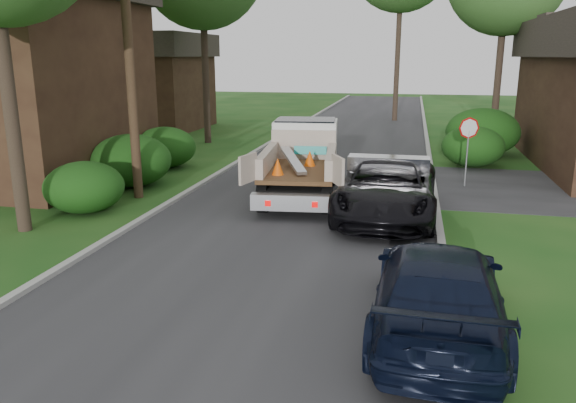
% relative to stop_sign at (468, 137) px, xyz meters
% --- Properties ---
extents(ground, '(120.00, 120.00, 0.00)m').
position_rel_stop_sign_xyz_m(ground, '(-5.20, -9.00, -1.78)').
color(ground, '#154513').
rests_on(ground, ground).
extents(road, '(8.00, 90.00, 0.02)m').
position_rel_stop_sign_xyz_m(road, '(-5.20, 1.00, -1.77)').
color(road, '#28282B').
rests_on(road, ground).
extents(curb_left, '(0.20, 90.00, 0.12)m').
position_rel_stop_sign_xyz_m(curb_left, '(-9.30, 1.00, -1.72)').
color(curb_left, '#9E9E99').
rests_on(curb_left, ground).
extents(curb_right, '(0.20, 90.00, 0.12)m').
position_rel_stop_sign_xyz_m(curb_right, '(-1.10, 1.00, -1.72)').
color(curb_right, '#9E9E99').
rests_on(curb_right, ground).
extents(stop_sign, '(0.71, 0.32, 2.48)m').
position_rel_stop_sign_xyz_m(stop_sign, '(0.00, 0.00, 0.00)').
color(stop_sign, slate).
rests_on(stop_sign, ground).
extents(utility_pole, '(2.42, 1.25, 10.00)m').
position_rel_stop_sign_xyz_m(utility_pole, '(-10.68, -4.02, 3.40)').
color(utility_pole, '#382619').
rests_on(utility_pole, ground).
extents(house_left_far, '(7.56, 7.56, 6.00)m').
position_rel_stop_sign_xyz_m(house_left_far, '(-18.70, 13.00, 1.27)').
color(house_left_far, '#331E15').
rests_on(house_left_far, ground).
extents(hedge_left_a, '(2.34, 2.34, 1.53)m').
position_rel_stop_sign_xyz_m(hedge_left_a, '(-11.40, -6.00, -1.01)').
color(hedge_left_a, '#183C0D').
rests_on(hedge_left_a, ground).
extents(hedge_left_b, '(2.86, 2.86, 1.87)m').
position_rel_stop_sign_xyz_m(hedge_left_b, '(-11.70, -2.50, -0.84)').
color(hedge_left_b, '#183C0D').
rests_on(hedge_left_b, ground).
extents(hedge_left_c, '(2.60, 2.60, 1.70)m').
position_rel_stop_sign_xyz_m(hedge_left_c, '(-12.00, 1.00, -0.93)').
color(hedge_left_c, '#183C0D').
rests_on(hedge_left_c, ground).
extents(hedge_right_a, '(2.60, 2.60, 1.70)m').
position_rel_stop_sign_xyz_m(hedge_right_a, '(0.60, 4.00, -0.93)').
color(hedge_right_a, '#183C0D').
rests_on(hedge_right_a, ground).
extents(hedge_right_b, '(3.38, 3.38, 2.21)m').
position_rel_stop_sign_xyz_m(hedge_right_b, '(1.30, 7.00, -0.67)').
color(hedge_right_b, '#183C0D').
rests_on(hedge_right_b, ground).
extents(flatbed_truck, '(3.23, 6.44, 2.35)m').
position_rel_stop_sign_xyz_m(flatbed_truck, '(-5.58, -1.81, -0.50)').
color(flatbed_truck, black).
rests_on(flatbed_truck, ground).
extents(black_pickup, '(2.88, 6.03, 1.66)m').
position_rel_stop_sign_xyz_m(black_pickup, '(-2.58, -4.50, -0.95)').
color(black_pickup, black).
rests_on(black_pickup, ground).
extents(navy_suv, '(2.28, 5.27, 1.51)m').
position_rel_stop_sign_xyz_m(navy_suv, '(-1.40, -11.50, -1.02)').
color(navy_suv, black).
rests_on(navy_suv, ground).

